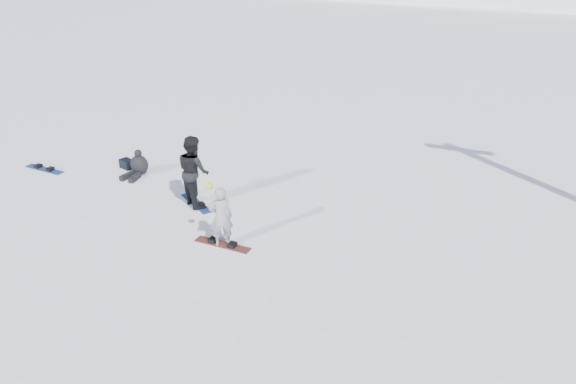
# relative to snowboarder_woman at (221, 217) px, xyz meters

# --- Properties ---
(ground) EXTENTS (420.00, 420.00, 0.00)m
(ground) POSITION_rel_snowboarder_woman_xyz_m (-1.84, 0.11, -0.81)
(ground) COLOR white
(ground) RESTS_ON ground
(snowboarder_woman) EXTENTS (0.69, 0.66, 1.73)m
(snowboarder_woman) POSITION_rel_snowboarder_woman_xyz_m (0.00, 0.00, 0.00)
(snowboarder_woman) COLOR #A6A7AB
(snowboarder_woman) RESTS_ON ground
(snowboarder_man) EXTENTS (1.25, 1.17, 2.05)m
(snowboarder_man) POSITION_rel_snowboarder_woman_xyz_m (-1.89, 1.65, 0.22)
(snowboarder_man) COLOR black
(snowboarder_man) RESTS_ON ground
(seated_rider) EXTENTS (0.61, 0.99, 0.83)m
(seated_rider) POSITION_rel_snowboarder_woman_xyz_m (-4.69, 2.59, -0.49)
(seated_rider) COLOR black
(seated_rider) RESTS_ON ground
(gear_bag) EXTENTS (0.51, 0.41, 0.30)m
(gear_bag) POSITION_rel_snowboarder_woman_xyz_m (-5.39, 2.85, -0.66)
(gear_bag) COLOR black
(gear_bag) RESTS_ON ground
(snowboard_woman) EXTENTS (1.50, 0.30, 0.03)m
(snowboard_woman) POSITION_rel_snowboarder_woman_xyz_m (0.00, 0.00, -0.79)
(snowboard_woman) COLOR maroon
(snowboard_woman) RESTS_ON ground
(snowboard_man) EXTENTS (1.44, 1.00, 0.03)m
(snowboard_man) POSITION_rel_snowboarder_woman_xyz_m (-1.89, 1.65, -0.79)
(snowboard_man) COLOR #1B4095
(snowboard_man) RESTS_ON ground
(snowboard_loose_c) EXTENTS (1.51, 0.34, 0.03)m
(snowboard_loose_c) POSITION_rel_snowboarder_woman_xyz_m (-7.74, 1.58, -0.79)
(snowboard_loose_c) COLOR #1C499D
(snowboard_loose_c) RESTS_ON ground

